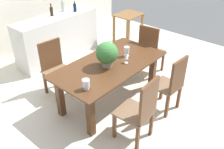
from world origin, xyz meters
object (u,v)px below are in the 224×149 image
at_px(chair_near_right, 172,83).
at_px(crystal_vase_center_near, 106,51).
at_px(chair_far_left, 55,65).
at_px(wine_glass, 126,57).
at_px(flower_centerpiece, 107,53).
at_px(crystal_vase_right, 86,83).
at_px(crystal_vase_left, 127,51).
at_px(wine_bottle_clear, 63,6).
at_px(dining_table, 110,71).
at_px(wine_bottle_green, 52,11).
at_px(side_table, 128,22).
at_px(wine_bottle_dark, 75,8).
at_px(chair_foot_end, 150,49).
at_px(kitchen_counter, 58,37).
at_px(chair_near_left, 141,109).

distance_m(chair_near_right, crystal_vase_center_near, 1.22).
relative_size(chair_far_left, wine_glass, 7.04).
distance_m(flower_centerpiece, crystal_vase_right, 0.71).
bearing_deg(crystal_vase_center_near, crystal_vase_left, -51.47).
bearing_deg(wine_bottle_clear, dining_table, -110.61).
distance_m(wine_bottle_green, side_table, 1.90).
bearing_deg(side_table, wine_bottle_dark, 150.23).
relative_size(dining_table, wine_bottle_dark, 8.49).
bearing_deg(crystal_vase_center_near, chair_foot_end, -13.54).
distance_m(chair_far_left, kitchen_counter, 1.35).
bearing_deg(flower_centerpiece, wine_bottle_dark, 61.25).
xyz_separation_m(dining_table, wine_bottle_dark, (0.94, 1.85, 0.49)).
bearing_deg(wine_bottle_clear, chair_near_right, -96.61).
xyz_separation_m(kitchen_counter, side_table, (1.60, -0.74, 0.09)).
xyz_separation_m(crystal_vase_left, wine_bottle_dark, (0.55, 1.89, 0.24)).
distance_m(chair_near_right, wine_bottle_dark, 2.87).
height_order(chair_near_left, wine_bottle_green, wine_bottle_green).
height_order(chair_far_left, flower_centerpiece, flower_centerpiece).
distance_m(chair_far_left, crystal_vase_center_near, 0.95).
distance_m(crystal_vase_left, wine_glass, 0.24).
xyz_separation_m(dining_table, wine_glass, (0.20, -0.19, 0.25)).
distance_m(chair_foot_end, crystal_vase_center_near, 1.08).
bearing_deg(side_table, dining_table, -149.70).
height_order(flower_centerpiece, crystal_vase_center_near, flower_centerpiece).
bearing_deg(crystal_vase_left, chair_far_left, 129.82).
xyz_separation_m(crystal_vase_center_near, kitchen_counter, (0.30, 1.70, -0.33)).
bearing_deg(chair_far_left, wine_bottle_dark, 39.16).
xyz_separation_m(dining_table, flower_centerpiece, (-0.09, -0.02, 0.37)).
bearing_deg(chair_near_right, crystal_vase_right, -26.84).
bearing_deg(side_table, chair_near_left, -139.26).
xyz_separation_m(chair_far_left, side_table, (2.49, 0.28, 0.05)).
height_order(crystal_vase_center_near, kitchen_counter, kitchen_counter).
distance_m(chair_foot_end, flower_centerpiece, 1.34).
bearing_deg(crystal_vase_right, wine_bottle_clear, 56.25).
height_order(chair_near_right, kitchen_counter, chair_near_right).
bearing_deg(chair_near_left, wine_glass, -132.79).
height_order(flower_centerpiece, kitchen_counter, flower_centerpiece).
distance_m(chair_far_left, wine_glass, 1.31).
bearing_deg(chair_far_left, crystal_vase_right, -100.73).
relative_size(chair_near_right, wine_glass, 7.17).
bearing_deg(crystal_vase_left, flower_centerpiece, 177.30).
relative_size(crystal_vase_center_near, side_table, 0.19).
xyz_separation_m(chair_foot_end, wine_bottle_green, (-0.77, 2.01, 0.52)).
height_order(chair_foot_end, wine_bottle_green, wine_bottle_green).
relative_size(dining_table, crystal_vase_left, 11.09).
relative_size(crystal_vase_center_near, wine_bottle_dark, 0.65).
height_order(wine_glass, side_table, wine_glass).
bearing_deg(wine_bottle_clear, chair_near_left, -111.86).
bearing_deg(wine_bottle_green, chair_far_left, -128.17).
bearing_deg(kitchen_counter, wine_bottle_green, 128.76).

